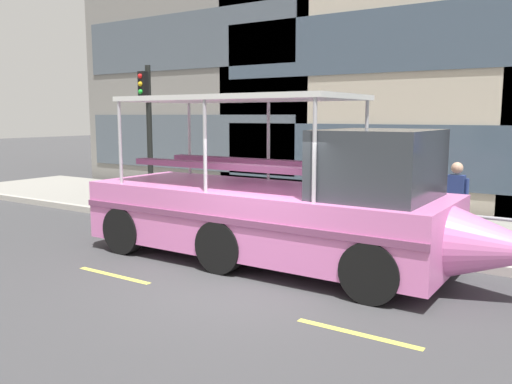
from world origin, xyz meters
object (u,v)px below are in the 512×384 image
at_px(traffic_light_pole, 148,123).
at_px(pedestrian_near_bow, 456,196).
at_px(leaned_bicycle, 162,198).
at_px(duck_tour_boat, 286,209).

xyz_separation_m(traffic_light_pole, pedestrian_near_bow, (8.74, 0.20, -1.46)).
height_order(leaned_bicycle, pedestrian_near_bow, pedestrian_near_bow).
relative_size(leaned_bicycle, pedestrian_near_bow, 0.98).
distance_m(leaned_bicycle, duck_tour_boat, 5.95).
xyz_separation_m(duck_tour_boat, pedestrian_near_bow, (2.56, 2.71, 0.13)).
height_order(leaned_bicycle, duck_tour_boat, duck_tour_boat).
height_order(duck_tour_boat, pedestrian_near_bow, duck_tour_boat).
relative_size(traffic_light_pole, leaned_bicycle, 2.41).
bearing_deg(leaned_bicycle, traffic_light_pole, 162.34).
relative_size(leaned_bicycle, duck_tour_boat, 0.19).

